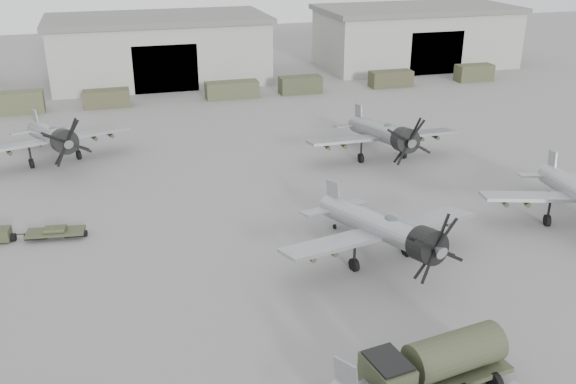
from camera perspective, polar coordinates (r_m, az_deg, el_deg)
name	(u,v)px	position (r m, az deg, el deg)	size (l,w,h in m)	color
ground	(288,340)	(34.08, -0.03, -13.05)	(220.00, 220.00, 0.00)	slate
hangar_center	(159,49)	(90.19, -11.36, 12.39)	(29.00, 14.80, 8.70)	#9F9F95
hangar_right	(415,36)	(100.82, 11.25, 13.45)	(29.00, 14.80, 8.70)	#9F9F95
support_truck_2	(18,103)	(79.37, -22.84, 7.34)	(5.48, 2.20, 2.46)	#474A30
support_truck_3	(107,98)	(78.85, -15.82, 8.01)	(5.26, 2.20, 2.02)	#41422B
support_truck_4	(232,90)	(80.28, -5.01, 9.04)	(6.48, 2.20, 2.04)	#42462D
support_truck_5	(300,85)	(82.38, 1.10, 9.51)	(5.31, 2.20, 2.13)	#393D28
support_truck_6	(391,79)	(86.85, 9.12, 9.91)	(5.62, 2.20, 2.08)	#3D3D28
support_truck_7	(474,73)	(92.74, 16.21, 10.15)	(5.07, 2.20, 2.21)	#41432B
aircraft_mid_2	(384,229)	(40.24, 8.55, -3.26)	(13.60, 12.24, 5.40)	#999CA1
aircraft_far_0	(53,137)	(60.57, -20.19, 4.61)	(13.80, 12.42, 5.52)	gray
aircraft_far_1	(384,134)	(58.29, 8.56, 5.13)	(13.85, 12.46, 5.57)	gray
fuel_tanker	(436,362)	(30.81, 13.00, -14.52)	(7.38, 4.01, 2.74)	#383D28
tug_trailer	(19,234)	(47.27, -22.80, -3.43)	(6.78, 2.13, 1.35)	#363A26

